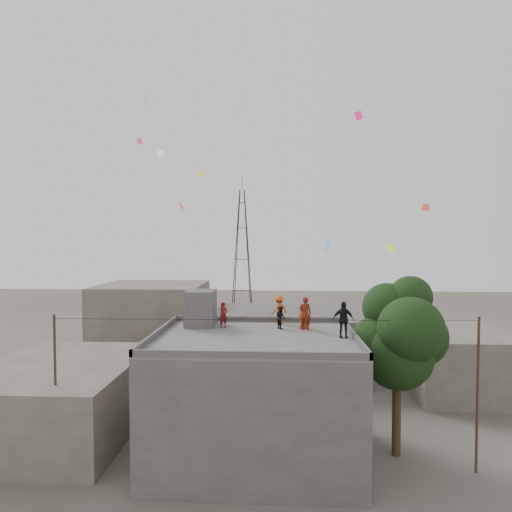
{
  "coord_description": "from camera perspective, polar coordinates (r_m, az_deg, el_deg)",
  "views": [
    {
      "loc": [
        1.16,
        -21.21,
        10.99
      ],
      "look_at": [
        -0.03,
        1.92,
        10.08
      ],
      "focal_mm": 30.0,
      "sensor_mm": 36.0,
      "label": 1
    }
  ],
  "objects": [
    {
      "name": "person_orange_child",
      "position": [
        23.75,
        6.34,
        -8.03
      ],
      "size": [
        0.76,
        0.68,
        1.31
      ],
      "primitive_type": "imported",
      "rotation": [
        0.0,
        0.0,
        -0.54
      ],
      "color": "#B35614",
      "rests_on": "main_building"
    },
    {
      "name": "neighbor_east",
      "position": [
        34.87,
        25.08,
        -12.56
      ],
      "size": [
        7.0,
        8.0,
        4.4
      ],
      "primitive_type": "cube",
      "color": "#555043",
      "rests_on": "ground"
    },
    {
      "name": "tree",
      "position": [
        23.19,
        18.7,
        -10.03
      ],
      "size": [
        4.9,
        4.6,
        9.1
      ],
      "color": "black",
      "rests_on": "ground"
    },
    {
      "name": "person_red_child",
      "position": [
        23.85,
        -4.35,
        -7.84
      ],
      "size": [
        0.62,
        0.59,
        1.42
      ],
      "primitive_type": "imported",
      "rotation": [
        0.0,
        0.0,
        0.69
      ],
      "color": "maroon",
      "rests_on": "main_building"
    },
    {
      "name": "utility_line",
      "position": [
        21.21,
        1.03,
        -17.48
      ],
      "size": [
        20.12,
        0.62,
        7.4
      ],
      "color": "black",
      "rests_on": "ground"
    },
    {
      "name": "person_orange_adult",
      "position": [
        24.94,
        3.11,
        -7.15
      ],
      "size": [
        1.2,
        1.12,
        1.63
      ],
      "primitive_type": "imported",
      "rotation": [
        0.0,
        0.0,
        -2.49
      ],
      "color": "#BF5715",
      "rests_on": "main_building"
    },
    {
      "name": "kites",
      "position": [
        28.65,
        3.01,
        10.18
      ],
      "size": [
        20.73,
        14.15,
        12.9
      ],
      "color": "red",
      "rests_on": "ground"
    },
    {
      "name": "main_building",
      "position": [
        22.67,
        -0.18,
        -18.24
      ],
      "size": [
        10.0,
        8.0,
        6.1
      ],
      "color": "#454341",
      "rests_on": "ground"
    },
    {
      "name": "person_dark_child",
      "position": [
        23.59,
        3.29,
        -8.19
      ],
      "size": [
        0.69,
        0.75,
        1.23
      ],
      "primitive_type": "imported",
      "rotation": [
        0.0,
        0.0,
        2.06
      ],
      "color": "black",
      "rests_on": "main_building"
    },
    {
      "name": "ground",
      "position": [
        23.91,
        -0.18,
        -25.1
      ],
      "size": [
        140.0,
        140.0,
        0.0
      ],
      "primitive_type": "plane",
      "color": "#443F38",
      "rests_on": "ground"
    },
    {
      "name": "transmission_tower",
      "position": [
        61.45,
        -1.87,
        0.46
      ],
      "size": [
        2.97,
        2.97,
        20.01
      ],
      "color": "black",
      "rests_on": "ground"
    },
    {
      "name": "person_red_adult",
      "position": [
        23.3,
        6.57,
        -7.62
      ],
      "size": [
        0.7,
        0.5,
        1.8
      ],
      "primitive_type": "imported",
      "rotation": [
        0.0,
        0.0,
        3.03
      ],
      "color": "maroon",
      "rests_on": "main_building"
    },
    {
      "name": "parapet",
      "position": [
        21.76,
        -0.19,
        -10.32
      ],
      "size": [
        10.0,
        8.0,
        0.3
      ],
      "color": "#454341",
      "rests_on": "main_building"
    },
    {
      "name": "stair_head_box",
      "position": [
        24.51,
        -7.39,
        -6.89
      ],
      "size": [
        1.6,
        1.8,
        2.0
      ],
      "primitive_type": "cube",
      "color": "#454341",
      "rests_on": "main_building"
    },
    {
      "name": "person_dark_adult",
      "position": [
        21.84,
        11.55,
        -8.31
      ],
      "size": [
        1.07,
        0.47,
        1.8
      ],
      "primitive_type": "imported",
      "rotation": [
        0.0,
        0.0,
        -0.03
      ],
      "color": "black",
      "rests_on": "main_building"
    },
    {
      "name": "neighbor_west",
      "position": [
        27.7,
        -24.4,
        -16.89
      ],
      "size": [
        8.0,
        10.0,
        4.0
      ],
      "primitive_type": "cube",
      "color": "#555043",
      "rests_on": "ground"
    },
    {
      "name": "neighbor_north",
      "position": [
        36.22,
        4.28,
        -11.3
      ],
      "size": [
        12.0,
        9.0,
        5.0
      ],
      "primitive_type": "cube",
      "color": "#454341",
      "rests_on": "ground"
    },
    {
      "name": "neighbor_northwest",
      "position": [
        39.56,
        -13.65,
        -8.72
      ],
      "size": [
        9.0,
        8.0,
        7.0
      ],
      "primitive_type": "cube",
      "color": "#555043",
      "rests_on": "ground"
    }
  ]
}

